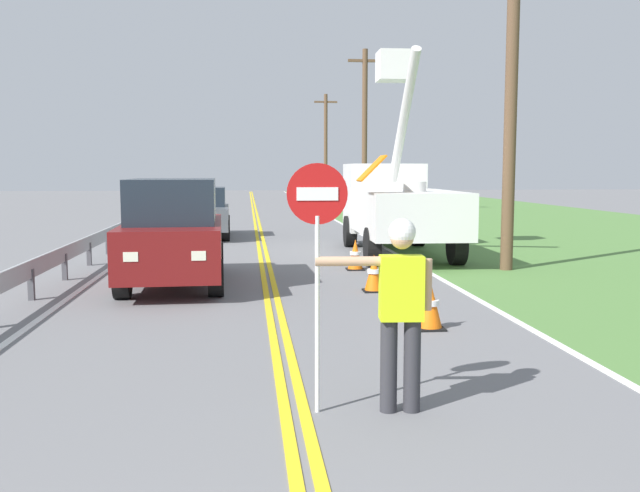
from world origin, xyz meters
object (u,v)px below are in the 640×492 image
(oncoming_suv_nearest, at_px, (174,232))
(traffic_cone_lead, at_px, (430,306))
(traffic_cone_mid, at_px, (374,274))
(oncoming_sedan_second, at_px, (201,213))
(utility_pole_mid, at_px, (365,129))
(traffic_cone_tail, at_px, (355,255))
(utility_pole_near, at_px, (512,79))
(utility_pole_far, at_px, (326,145))
(flagger_worker, at_px, (400,302))
(utility_bucket_truck, at_px, (395,202))
(stop_sign_paddle, at_px, (317,231))

(oncoming_suv_nearest, xyz_separation_m, traffic_cone_lead, (4.03, -4.36, -0.72))
(oncoming_suv_nearest, height_order, traffic_cone_mid, oncoming_suv_nearest)
(oncoming_sedan_second, relative_size, utility_pole_mid, 0.48)
(oncoming_sedan_second, xyz_separation_m, traffic_cone_tail, (4.00, -8.26, -0.50))
(utility_pole_near, height_order, utility_pole_far, utility_pole_near)
(utility_pole_mid, height_order, traffic_cone_lead, utility_pole_mid)
(utility_pole_mid, bearing_deg, flagger_worker, -98.91)
(utility_pole_far, distance_m, traffic_cone_tail, 39.72)
(utility_pole_far, bearing_deg, utility_bucket_truck, -93.38)
(utility_pole_mid, xyz_separation_m, traffic_cone_mid, (-3.86, -24.14, -4.13))
(utility_bucket_truck, xyz_separation_m, oncoming_sedan_second, (-5.59, 5.12, -0.58))
(stop_sign_paddle, relative_size, utility_bucket_truck, 0.34)
(utility_pole_far, distance_m, traffic_cone_lead, 45.75)
(oncoming_sedan_second, relative_size, utility_pole_far, 0.51)
(utility_pole_near, bearing_deg, flagger_worker, -116.28)
(utility_pole_far, xyz_separation_m, traffic_cone_mid, (-3.82, -42.24, -3.93))
(flagger_worker, bearing_deg, utility_pole_mid, 81.09)
(traffic_cone_tail, bearing_deg, stop_sign_paddle, -100.94)
(traffic_cone_lead, distance_m, traffic_cone_tail, 6.09)
(utility_bucket_truck, xyz_separation_m, utility_pole_mid, (2.18, 18.10, 3.05))
(oncoming_sedan_second, relative_size, traffic_cone_mid, 5.92)
(stop_sign_paddle, height_order, utility_pole_mid, utility_pole_mid)
(oncoming_suv_nearest, distance_m, traffic_cone_lead, 5.98)
(utility_bucket_truck, distance_m, oncoming_suv_nearest, 7.34)
(stop_sign_paddle, xyz_separation_m, oncoming_sedan_second, (-2.19, 17.64, -0.88))
(traffic_cone_tail, bearing_deg, oncoming_sedan_second, 115.85)
(stop_sign_paddle, distance_m, traffic_cone_lead, 4.06)
(oncoming_sedan_second, height_order, utility_pole_mid, utility_pole_mid)
(utility_pole_near, bearing_deg, traffic_cone_lead, -119.93)
(stop_sign_paddle, bearing_deg, utility_pole_mid, 79.68)
(utility_pole_near, distance_m, utility_pole_mid, 21.60)
(oncoming_sedan_second, bearing_deg, traffic_cone_mid, -70.70)
(utility_pole_mid, relative_size, utility_pole_far, 1.05)
(flagger_worker, height_order, stop_sign_paddle, stop_sign_paddle)
(utility_bucket_truck, xyz_separation_m, utility_pole_near, (1.85, -3.50, 2.88))
(oncoming_sedan_second, relative_size, utility_pole_near, 0.50)
(traffic_cone_mid, height_order, traffic_cone_tail, same)
(utility_pole_mid, distance_m, traffic_cone_tail, 21.96)
(stop_sign_paddle, height_order, traffic_cone_lead, stop_sign_paddle)
(oncoming_suv_nearest, xyz_separation_m, utility_pole_near, (7.33, 1.37, 3.24))
(flagger_worker, relative_size, oncoming_sedan_second, 0.44)
(stop_sign_paddle, bearing_deg, utility_pole_near, 59.80)
(utility_pole_mid, xyz_separation_m, traffic_cone_tail, (-3.76, -21.24, -4.13))
(oncoming_suv_nearest, distance_m, traffic_cone_mid, 4.04)
(traffic_cone_lead, xyz_separation_m, traffic_cone_tail, (-0.14, 6.09, 0.00))
(traffic_cone_lead, relative_size, traffic_cone_tail, 1.00)
(utility_bucket_truck, distance_m, traffic_cone_tail, 3.68)
(utility_bucket_truck, distance_m, oncoming_sedan_second, 7.60)
(stop_sign_paddle, xyz_separation_m, utility_pole_mid, (5.58, 30.62, 2.76))
(oncoming_suv_nearest, height_order, traffic_cone_tail, oncoming_suv_nearest)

